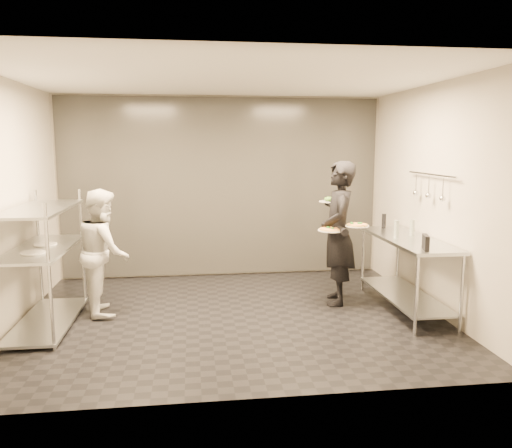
{
  "coord_description": "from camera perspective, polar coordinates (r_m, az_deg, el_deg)",
  "views": [
    {
      "loc": [
        -0.46,
        -5.78,
        2.06
      ],
      "look_at": [
        0.31,
        0.18,
        1.1
      ],
      "focal_mm": 35.0,
      "sensor_mm": 36.0,
      "label": 1
    }
  ],
  "objects": [
    {
      "name": "room_shell",
      "position": [
        7.0,
        -3.53,
        3.65
      ],
      "size": [
        5.0,
        4.0,
        2.8
      ],
      "color": "black",
      "rests_on": "ground"
    },
    {
      "name": "pass_rack",
      "position": [
        6.16,
        -23.13,
        -3.78
      ],
      "size": [
        0.6,
        1.6,
        1.5
      ],
      "color": "#B6B9BE",
      "rests_on": "ground"
    },
    {
      "name": "bottle_clear",
      "position": [
        6.58,
        17.41,
        -0.42
      ],
      "size": [
        0.06,
        0.06,
        0.21
      ],
      "primitive_type": "cylinder",
      "color": "gray",
      "rests_on": "prep_counter"
    },
    {
      "name": "pizza_plate_near",
      "position": [
        6.31,
        8.54,
        -0.64
      ],
      "size": [
        0.32,
        0.32,
        0.05
      ],
      "color": "silver",
      "rests_on": "waiter"
    },
    {
      "name": "bottle_dark",
      "position": [
        7.08,
        14.4,
        0.34
      ],
      "size": [
        0.06,
        0.06,
        0.2
      ],
      "primitive_type": "cylinder",
      "color": "black",
      "rests_on": "prep_counter"
    },
    {
      "name": "prep_counter",
      "position": [
        6.51,
        16.83,
        -4.04
      ],
      "size": [
        0.6,
        1.8,
        0.92
      ],
      "color": "#B6B9BE",
      "rests_on": "ground"
    },
    {
      "name": "utensil_rail",
      "position": [
        6.48,
        19.21,
        4.02
      ],
      "size": [
        0.07,
        1.2,
        0.31
      ],
      "color": "#B6B9BE",
      "rests_on": "room_shell"
    },
    {
      "name": "pizza_plate_far",
      "position": [
        6.34,
        11.48,
        -0.13
      ],
      "size": [
        0.3,
        0.3,
        0.05
      ],
      "color": "silver",
      "rests_on": "waiter"
    },
    {
      "name": "salad_plate",
      "position": [
        6.7,
        8.31,
        2.73
      ],
      "size": [
        0.26,
        0.26,
        0.07
      ],
      "color": "silver",
      "rests_on": "waiter"
    },
    {
      "name": "chef",
      "position": [
        6.38,
        -17.02,
        -3.02
      ],
      "size": [
        0.74,
        0.86,
        1.53
      ],
      "primitive_type": "imported",
      "rotation": [
        0.0,
        0.0,
        1.8
      ],
      "color": "silver",
      "rests_on": "ground"
    },
    {
      "name": "waiter",
      "position": [
        6.52,
        9.36,
        -1.05
      ],
      "size": [
        0.58,
        0.76,
        1.85
      ],
      "primitive_type": "imported",
      "rotation": [
        0.0,
        0.0,
        -1.79
      ],
      "color": "black",
      "rests_on": "ground"
    },
    {
      "name": "pos_monitor",
      "position": [
        5.75,
        18.82,
        -2.02
      ],
      "size": [
        0.11,
        0.23,
        0.17
      ],
      "primitive_type": "cube",
      "rotation": [
        0.0,
        0.0,
        -0.29
      ],
      "color": "black",
      "rests_on": "prep_counter"
    },
    {
      "name": "bottle_green",
      "position": [
        6.38,
        15.74,
        -0.57
      ],
      "size": [
        0.06,
        0.06,
        0.22
      ],
      "primitive_type": "cylinder",
      "color": "gray",
      "rests_on": "prep_counter"
    }
  ]
}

